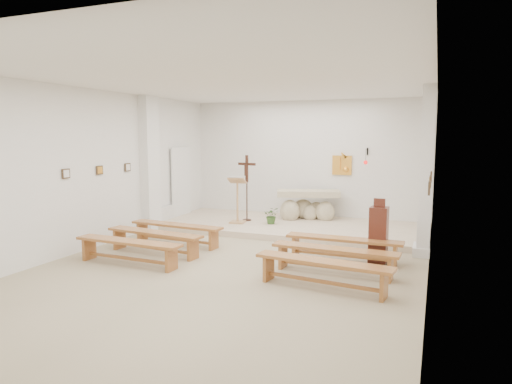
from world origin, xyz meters
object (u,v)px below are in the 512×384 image
at_px(donation_pedestal, 378,234).
at_px(bench_right_third, 323,268).
at_px(altar, 307,207).
at_px(crucifix_stand, 247,183).
at_px(lectern, 237,200).
at_px(bench_left_front, 176,229).
at_px(bench_left_second, 154,237).
at_px(bench_right_second, 334,254).
at_px(bench_right_front, 344,244).
at_px(bench_left_third, 128,246).

xyz_separation_m(donation_pedestal, bench_right_third, (-0.64, -2.00, -0.20)).
xyz_separation_m(altar, crucifix_stand, (-1.50, -0.85, 0.70)).
bearing_deg(crucifix_stand, lectern, -92.45).
bearing_deg(bench_left_front, bench_left_second, -85.90).
relative_size(bench_right_second, bench_right_third, 0.99).
bearing_deg(bench_left_front, donation_pedestal, 7.29).
relative_size(lectern, bench_right_third, 0.55).
bearing_deg(bench_left_front, crucifix_stand, 80.33).
xyz_separation_m(lectern, bench_right_front, (3.28, -2.20, -0.41)).
relative_size(lectern, donation_pedestal, 1.00).
distance_m(donation_pedestal, bench_left_third, 4.90).
height_order(bench_left_front, bench_right_second, same).
relative_size(crucifix_stand, bench_right_second, 0.78).
height_order(bench_left_second, bench_left_third, same).
height_order(altar, bench_right_front, altar).
bearing_deg(donation_pedestal, bench_left_front, -174.29).
bearing_deg(bench_left_third, crucifix_stand, 83.68).
bearing_deg(bench_right_front, crucifix_stand, 141.03).
bearing_deg(bench_left_third, donation_pedestal, 26.22).
xyz_separation_m(donation_pedestal, bench_right_front, (-0.64, -0.25, -0.20)).
height_order(donation_pedestal, bench_left_front, donation_pedestal).
bearing_deg(bench_left_second, lectern, 86.05).
distance_m(crucifix_stand, bench_left_second, 3.66).
relative_size(bench_left_front, bench_right_front, 1.01).
bearing_deg(lectern, bench_right_front, -41.39).
bearing_deg(lectern, bench_left_second, -107.54).
relative_size(crucifix_stand, donation_pedestal, 1.42).
xyz_separation_m(lectern, bench_right_third, (3.28, -3.96, -0.41)).
bearing_deg(donation_pedestal, bench_left_second, -163.32).
distance_m(donation_pedestal, bench_left_front, 4.48).
bearing_deg(bench_left_third, lectern, 84.22).
distance_m(altar, bench_right_front, 3.87).
bearing_deg(donation_pedestal, bench_right_front, -156.16).
height_order(bench_left_second, bench_right_third, same).
bearing_deg(lectern, crucifix_stand, 69.20).
relative_size(altar, lectern, 1.46).
xyz_separation_m(bench_left_front, bench_left_third, (0.00, -1.76, 0.00)).
xyz_separation_m(bench_left_second, bench_left_third, (0.00, -0.88, 0.00)).
bearing_deg(bench_right_front, donation_pedestal, 21.88).
height_order(crucifix_stand, bench_right_third, crucifix_stand).
bearing_deg(bench_right_third, donation_pedestal, 79.31).
relative_size(bench_right_second, bench_left_third, 1.00).
relative_size(donation_pedestal, bench_right_second, 0.55).
bearing_deg(bench_right_third, altar, 114.82).
bearing_deg(bench_left_front, lectern, 80.23).
bearing_deg(donation_pedestal, lectern, 156.03).
distance_m(bench_right_front, bench_left_third, 4.21).
bearing_deg(bench_right_second, bench_left_second, -177.08).
bearing_deg(bench_right_front, bench_left_front, -179.44).
bearing_deg(bench_left_third, bench_right_front, 26.68).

